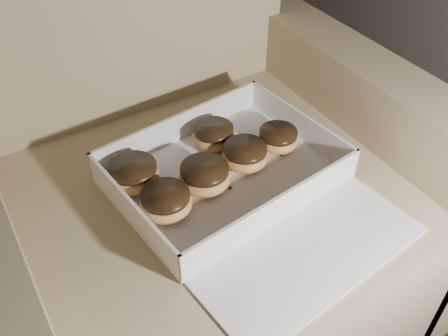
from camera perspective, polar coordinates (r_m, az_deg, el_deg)
name	(u,v)px	position (r m, az deg, el deg)	size (l,w,h in m)	color
armchair	(191,209)	(1.06, -3.76, -4.66)	(0.90, 0.76, 0.95)	#957F5F
bakery_box	(240,185)	(0.91, 1.79, -1.98)	(0.44, 0.51, 0.07)	silver
donut_a	(205,176)	(0.90, -2.22, -0.96)	(0.09, 0.09, 0.05)	#D39249
donut_b	(214,135)	(0.99, -1.20, 3.76)	(0.09, 0.09, 0.04)	#D39249
donut_c	(245,155)	(0.95, 2.43, 1.48)	(0.09, 0.09, 0.04)	#D39249
donut_d	(278,139)	(0.99, 6.18, 3.36)	(0.08, 0.08, 0.04)	#D39249
donut_e	(166,202)	(0.86, -6.67, -3.92)	(0.09, 0.09, 0.05)	#D39249
donut_f	(133,175)	(0.92, -10.32, -0.74)	(0.09, 0.09, 0.05)	#D39249
crumb_a	(281,155)	(0.99, 6.59, 1.48)	(0.01, 0.01, 0.00)	black
crumb_b	(334,168)	(0.97, 12.51, 0.03)	(0.01, 0.01, 0.00)	black
crumb_c	(230,188)	(0.91, 0.72, -2.26)	(0.01, 0.01, 0.00)	black
crumb_d	(259,161)	(0.97, 4.07, 0.79)	(0.01, 0.01, 0.00)	black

